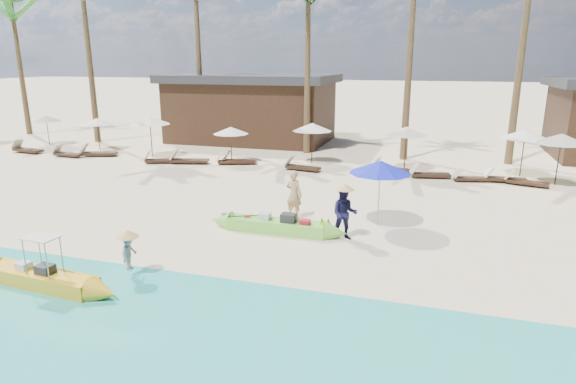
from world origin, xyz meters
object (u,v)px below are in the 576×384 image
(green_canoe, at_px, (276,225))
(blue_umbrella, at_px, (380,167))
(tourist, at_px, (294,194))
(yellow_canoe, at_px, (40,278))

(green_canoe, distance_m, blue_umbrella, 3.77)
(tourist, xyz_separation_m, blue_umbrella, (2.81, 0.11, 1.10))
(tourist, distance_m, blue_umbrella, 3.02)
(green_canoe, relative_size, tourist, 3.01)
(blue_umbrella, bearing_deg, yellow_canoe, -136.24)
(yellow_canoe, distance_m, blue_umbrella, 9.99)
(green_canoe, relative_size, blue_umbrella, 2.34)
(green_canoe, xyz_separation_m, blue_umbrella, (2.94, 1.60, 1.72))
(yellow_canoe, xyz_separation_m, blue_umbrella, (7.11, 6.80, 1.73))
(green_canoe, height_order, blue_umbrella, blue_umbrella)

